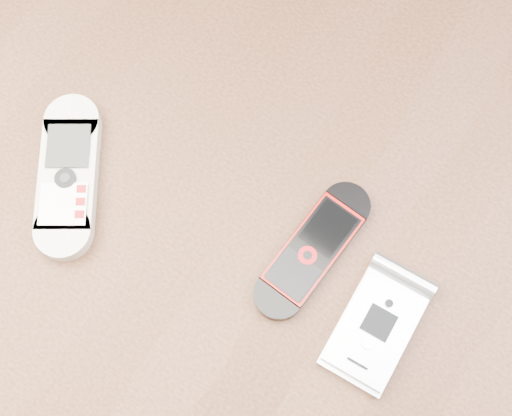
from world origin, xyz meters
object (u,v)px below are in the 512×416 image
object	(u,v)px
motorola_razr	(376,327)
nokia_white	(68,175)
table	(252,242)
nokia_black_red	(313,250)

from	to	relation	value
motorola_razr	nokia_white	bearing A→B (deg)	-176.57
table	nokia_black_red	size ratio (longest dim) A/B	9.04
table	nokia_black_red	bearing A→B (deg)	-2.45
table	nokia_white	distance (m)	0.19
nokia_white	nokia_black_red	world-z (taller)	nokia_white
nokia_black_red	motorola_razr	xyz separation A→B (m)	(0.07, -0.03, 0.00)
table	motorola_razr	size ratio (longest dim) A/B	11.30
nokia_white	nokia_black_red	size ratio (longest dim) A/B	1.09
nokia_white	table	bearing A→B (deg)	-9.89
nokia_white	motorola_razr	world-z (taller)	same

